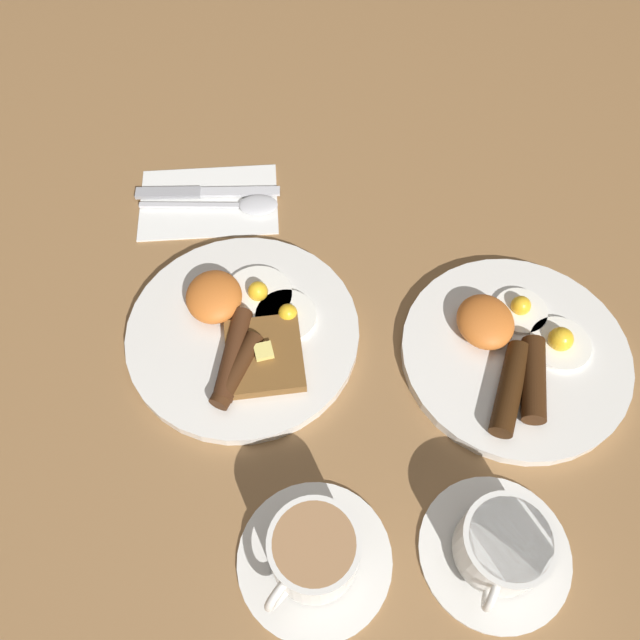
% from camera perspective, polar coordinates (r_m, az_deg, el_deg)
% --- Properties ---
extents(ground_plane, '(3.00, 3.00, 0.00)m').
position_cam_1_polar(ground_plane, '(0.74, -6.97, -1.44)').
color(ground_plane, olive).
extents(breakfast_plate_near, '(0.27, 0.27, 0.05)m').
position_cam_1_polar(breakfast_plate_near, '(0.73, -7.06, -0.96)').
color(breakfast_plate_near, silver).
rests_on(breakfast_plate_near, ground_plane).
extents(breakfast_plate_far, '(0.26, 0.26, 0.05)m').
position_cam_1_polar(breakfast_plate_far, '(0.75, 17.33, -2.77)').
color(breakfast_plate_far, silver).
rests_on(breakfast_plate_far, ground_plane).
extents(teacup_near, '(0.15, 0.15, 0.08)m').
position_cam_1_polar(teacup_near, '(0.62, -0.58, -20.61)').
color(teacup_near, silver).
rests_on(teacup_near, ground_plane).
extents(teacup_far, '(0.15, 0.15, 0.07)m').
position_cam_1_polar(teacup_far, '(0.65, 16.20, -19.34)').
color(teacup_far, silver).
rests_on(teacup_far, ground_plane).
extents(napkin, '(0.13, 0.19, 0.01)m').
position_cam_1_polar(napkin, '(0.87, -10.13, 10.66)').
color(napkin, white).
rests_on(napkin, ground_plane).
extents(knife, '(0.04, 0.20, 0.01)m').
position_cam_1_polar(knife, '(0.88, -10.97, 11.39)').
color(knife, silver).
rests_on(knife, napkin).
extents(spoon, '(0.05, 0.19, 0.01)m').
position_cam_1_polar(spoon, '(0.85, -6.90, 10.40)').
color(spoon, silver).
rests_on(spoon, napkin).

